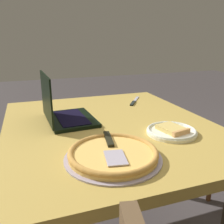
# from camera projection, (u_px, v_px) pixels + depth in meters

# --- Properties ---
(dining_table) EXTENTS (1.20, 1.04, 0.75)m
(dining_table) POSITION_uv_depth(u_px,v_px,m) (110.00, 136.00, 1.27)
(dining_table) COLOR #B49442
(dining_table) RESTS_ON ground_plane
(laptop) EXTENTS (0.33, 0.26, 0.25)m
(laptop) POSITION_uv_depth(u_px,v_px,m) (63.00, 112.00, 1.25)
(laptop) COLOR black
(laptop) RESTS_ON dining_table
(pizza_plate) EXTENTS (0.23, 0.23, 0.04)m
(pizza_plate) POSITION_uv_depth(u_px,v_px,m) (172.00, 131.00, 1.11)
(pizza_plate) COLOR white
(pizza_plate) RESTS_ON dining_table
(pizza_tray) EXTENTS (0.36, 0.36, 0.04)m
(pizza_tray) POSITION_uv_depth(u_px,v_px,m) (113.00, 154.00, 0.89)
(pizza_tray) COLOR #A599AB
(pizza_tray) RESTS_ON dining_table
(table_knife) EXTENTS (0.22, 0.16, 0.01)m
(table_knife) POSITION_uv_depth(u_px,v_px,m) (134.00, 102.00, 1.65)
(table_knife) COLOR silver
(table_knife) RESTS_ON dining_table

